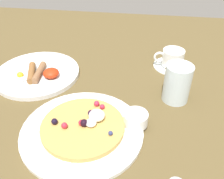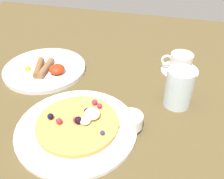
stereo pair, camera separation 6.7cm
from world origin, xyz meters
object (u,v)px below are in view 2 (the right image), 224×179
breakfast_plate (45,69)px  coffee_saucer (180,70)px  coffee_cup (181,61)px  water_glass (179,88)px  pancake_plate (77,128)px  syrup_ramekin (131,120)px

breakfast_plate → coffee_saucer: (42.50, 11.42, -0.36)cm
coffee_saucer → coffee_cup: coffee_cup is taller
breakfast_plate → water_glass: bearing=-8.1°
pancake_plate → coffee_cup: coffee_cup is taller
coffee_cup → breakfast_plate: bearing=-164.9°
breakfast_plate → coffee_cup: coffee_cup is taller
coffee_saucer → pancake_plate: bearing=-123.9°
pancake_plate → breakfast_plate: (-19.82, 22.30, 0.18)cm
syrup_ramekin → coffee_saucer: (10.29, 29.91, -2.33)cm
coffee_saucer → coffee_cup: 3.13cm
syrup_ramekin → coffee_cup: 31.56cm
pancake_plate → coffee_saucer: bearing=56.1°
breakfast_plate → coffee_cup: (42.32, 11.39, 2.76)cm
pancake_plate → water_glass: bearing=35.8°
pancake_plate → coffee_cup: (22.50, 33.69, 2.94)cm
syrup_ramekin → coffee_saucer: size_ratio=0.48×
pancake_plate → breakfast_plate: 29.84cm
breakfast_plate → coffee_cup: 43.92cm
coffee_cup → coffee_saucer: bearing=8.2°
breakfast_plate → water_glass: size_ratio=2.46×
breakfast_plate → coffee_cup: bearing=15.1°
syrup_ramekin → coffee_saucer: syrup_ramekin is taller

